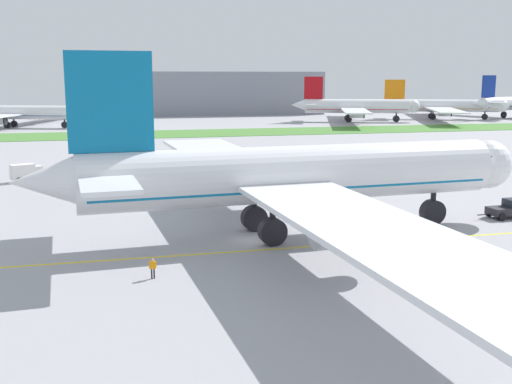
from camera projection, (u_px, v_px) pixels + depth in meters
ground_plane at (251, 241)px, 61.89m from camera, size 600.00×600.00×0.00m
apron_taxi_line at (260, 250)px, 58.51m from camera, size 280.00×0.36×0.01m
grass_median_strip at (155, 134)px, 174.79m from camera, size 320.00×24.00×0.10m
airliner_foreground at (288, 176)px, 62.71m from camera, size 53.16×83.74×18.45m
pushback_tug at (508, 209)px, 71.67m from camera, size 6.28×2.89×2.20m
ground_crew_wingwalker_port at (153, 266)px, 50.12m from camera, size 0.59×0.27×1.69m
service_truck_baggage_loader at (196, 155)px, 117.34m from camera, size 5.96×3.65×2.48m
service_truck_fuel_bowser at (26, 172)px, 96.24m from camera, size 5.01×3.70×2.77m
parked_airliner_far_left at (17, 113)px, 196.28m from camera, size 44.57×72.89×13.99m
parked_airliner_far_centre at (355, 107)px, 221.66m from camera, size 44.19×70.58×16.04m
parked_airliner_far_right at (439, 106)px, 234.50m from camera, size 47.69×78.36×14.88m
terminal_building at (209, 93)px, 261.79m from camera, size 96.34×20.00×18.00m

